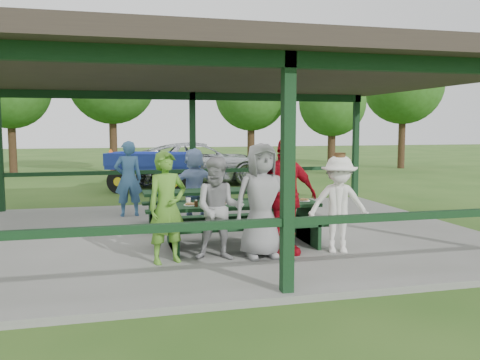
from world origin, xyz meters
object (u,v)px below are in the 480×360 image
object	(u,v)px
picnic_table_near	(241,219)
spectator_grey	(263,180)
contestant_red	(284,196)
spectator_blue	(128,179)
contestant_grey_left	(219,209)
contestant_white_fedora	(339,204)
farm_trailer	(154,171)
spectator_lblue	(194,183)
contestant_green	(167,207)
contestant_grey_mid	(261,201)
picnic_table_far	(211,202)
pickup_truck	(200,163)

from	to	relation	value
picnic_table_near	spectator_grey	xyz separation A→B (m)	(1.26, 2.85, 0.37)
contestant_red	spectator_blue	world-z (taller)	contestant_red
contestant_grey_left	spectator_blue	distance (m)	4.56
contestant_red	contestant_white_fedora	world-z (taller)	contestant_red
contestant_red	contestant_white_fedora	xyz separation A→B (m)	(0.93, -0.10, -0.15)
farm_trailer	spectator_lblue	bearing A→B (deg)	-63.68
contestant_red	spectator_lblue	xyz separation A→B (m)	(-0.91, 3.64, -0.16)
contestant_red	spectator_blue	bearing A→B (deg)	115.58
contestant_red	spectator_grey	world-z (taller)	contestant_red
contestant_grey_left	spectator_lblue	world-z (taller)	contestant_grey_left
contestant_red	contestant_grey_left	bearing A→B (deg)	-178.45
contestant_red	contestant_white_fedora	size ratio (longest dim) A/B	1.15
farm_trailer	picnic_table_near	bearing A→B (deg)	-62.56
contestant_green	contestant_red	world-z (taller)	contestant_red
contestant_red	spectator_grey	distance (m)	3.69
spectator_blue	contestant_green	bearing A→B (deg)	90.05
contestant_grey_mid	farm_trailer	size ratio (longest dim) A/B	0.46
contestant_grey_left	spectator_lblue	distance (m)	3.74
contestant_white_fedora	farm_trailer	bearing A→B (deg)	120.03
contestant_grey_left	spectator_grey	xyz separation A→B (m)	(1.83, 3.70, 0.03)
picnic_table_far	contestant_green	size ratio (longest dim) A/B	1.64
contestant_grey_left	contestant_white_fedora	bearing A→B (deg)	13.11
picnic_table_near	pickup_truck	distance (m)	10.88
contestant_grey_left	farm_trailer	world-z (taller)	contestant_grey_left
spectator_lblue	pickup_truck	distance (m)	8.09
spectator_blue	picnic_table_near	bearing A→B (deg)	111.54
contestant_grey_mid	contestant_red	bearing A→B (deg)	12.00
contestant_white_fedora	farm_trailer	xyz separation A→B (m)	(-2.25, 9.74, -0.21)
picnic_table_near	contestant_red	distance (m)	1.05
contestant_green	farm_trailer	distance (m)	9.73
contestant_grey_left	spectator_blue	bearing A→B (deg)	119.15
contestant_grey_mid	spectator_blue	distance (m)	4.81
contestant_grey_left	spectator_grey	world-z (taller)	spectator_grey
contestant_grey_left	farm_trailer	bearing A→B (deg)	104.58
pickup_truck	contestant_grey_left	bearing A→B (deg)	178.11
picnic_table_near	contestant_grey_left	world-z (taller)	contestant_grey_left
spectator_grey	pickup_truck	bearing A→B (deg)	-71.08
picnic_table_near	contestant_grey_left	distance (m)	1.08
picnic_table_near	contestant_grey_mid	distance (m)	0.98
picnic_table_near	spectator_lblue	distance (m)	2.92
contestant_green	spectator_grey	size ratio (longest dim) A/B	1.02
contestant_grey_mid	contestant_white_fedora	size ratio (longest dim) A/B	1.10
spectator_blue	spectator_grey	world-z (taller)	spectator_blue
contestant_white_fedora	picnic_table_far	bearing A→B (deg)	136.46
contestant_grey_mid	contestant_grey_left	bearing A→B (deg)	176.18
picnic_table_far	contestant_red	size ratio (longest dim) A/B	1.47
contestant_grey_mid	farm_trailer	distance (m)	9.80
pickup_truck	farm_trailer	bearing A→B (deg)	141.56
picnic_table_far	contestant_grey_left	xyz separation A→B (m)	(-0.42, -2.86, 0.33)
picnic_table_far	contestant_white_fedora	bearing A→B (deg)	-60.57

